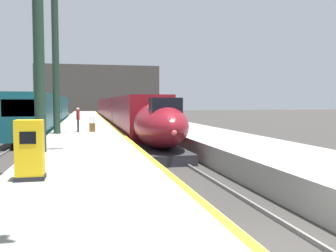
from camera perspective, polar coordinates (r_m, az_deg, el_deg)
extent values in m
cube|color=gray|center=(31.38, -12.82, -1.07)|extent=(4.80, 110.00, 1.05)
cube|color=gray|center=(32.43, 1.64, -0.83)|extent=(4.80, 110.00, 1.05)
cube|color=yellow|center=(31.43, -8.68, -0.05)|extent=(0.20, 107.80, 0.01)
cube|color=slate|center=(34.33, -7.31, -1.38)|extent=(0.08, 110.00, 0.12)
cube|color=slate|center=(34.51, -4.83, -1.34)|extent=(0.08, 110.00, 0.12)
cube|color=slate|center=(34.49, -20.83, -1.57)|extent=(0.08, 110.00, 0.12)
cube|color=slate|center=(34.32, -18.35, -1.54)|extent=(0.08, 110.00, 0.12)
ellipsoid|color=maroon|center=(20.40, -1.32, 0.15)|extent=(2.78, 6.85, 2.56)
cube|color=#28282D|center=(20.22, -1.11, -4.32)|extent=(2.46, 5.82, 0.55)
cube|color=black|center=(18.85, -0.37, 3.10)|extent=(1.59, 1.00, 0.90)
sphere|color=#F24C4C|center=(17.16, 0.95, -1.04)|extent=(0.28, 0.28, 0.28)
cube|color=maroon|center=(29.30, -4.91, 1.71)|extent=(2.90, 14.00, 3.05)
cube|color=black|center=(29.12, -7.68, 2.76)|extent=(0.04, 11.90, 0.80)
cube|color=black|center=(29.52, -2.18, 2.80)|extent=(0.04, 11.90, 0.80)
cube|color=silver|center=(29.37, -4.89, -0.78)|extent=(2.92, 13.30, 0.24)
cube|color=black|center=(25.02, -3.44, -2.76)|extent=(2.03, 2.20, 0.56)
cube|color=black|center=(33.84, -5.96, -1.07)|extent=(2.03, 2.20, 0.56)
cube|color=maroon|center=(45.79, -7.83, 2.42)|extent=(2.90, 18.00, 3.05)
cube|color=black|center=(45.67, -9.62, 3.09)|extent=(0.04, 15.84, 0.80)
cube|color=black|center=(45.93, -6.07, 3.12)|extent=(0.04, 15.84, 0.80)
cube|color=black|center=(39.79, -7.02, -0.36)|extent=(2.03, 2.20, 0.56)
cube|color=black|center=(51.95, -8.43, 0.59)|extent=(2.03, 2.20, 0.56)
cube|color=maroon|center=(64.33, -9.33, 2.78)|extent=(2.90, 18.00, 3.05)
cube|color=black|center=(64.25, -10.60, 3.25)|extent=(0.04, 15.84, 0.80)
cube|color=black|center=(64.43, -8.07, 3.28)|extent=(0.04, 15.84, 0.80)
cube|color=black|center=(58.29, -8.93, 0.92)|extent=(2.03, 2.20, 0.56)
cube|color=black|center=(70.49, -9.63, 1.40)|extent=(2.03, 2.20, 0.56)
cube|color=#145660|center=(33.83, -19.76, 1.90)|extent=(2.85, 18.00, 3.30)
cube|color=black|center=(24.95, -22.20, 2.64)|extent=(2.28, 0.08, 1.10)
cube|color=black|center=(34.02, -22.11, 2.70)|extent=(0.04, 15.30, 0.90)
cube|color=black|center=(33.69, -17.42, 2.79)|extent=(0.04, 15.30, 0.90)
cube|color=black|center=(28.25, -21.04, -2.30)|extent=(2.00, 2.00, 0.52)
cube|color=black|center=(39.65, -18.72, -0.57)|extent=(2.00, 2.00, 0.52)
cube|color=#145660|center=(52.35, -17.37, 2.53)|extent=(2.85, 18.00, 3.30)
cylinder|color=#1E3828|center=(16.05, -19.68, 12.54)|extent=(0.44, 0.44, 9.15)
cylinder|color=#1E3828|center=(25.10, -17.26, 10.60)|extent=(0.44, 0.44, 10.26)
cylinder|color=#23232D|center=(25.80, -13.95, 0.00)|extent=(0.13, 0.13, 0.85)
cylinder|color=#23232D|center=(25.97, -13.95, 0.02)|extent=(0.13, 0.13, 0.85)
cube|color=maroon|center=(25.85, -13.97, 1.64)|extent=(0.23, 0.39, 0.62)
cylinder|color=maroon|center=(25.61, -13.96, 1.51)|extent=(0.09, 0.09, 0.58)
cylinder|color=maroon|center=(26.09, -13.98, 1.55)|extent=(0.09, 0.09, 0.58)
sphere|color=tan|center=(25.84, -13.99, 2.57)|extent=(0.22, 0.22, 0.22)
cube|color=brown|center=(25.92, -11.82, -0.23)|extent=(0.40, 0.22, 0.60)
cylinder|color=#262628|center=(25.89, -12.06, 0.83)|extent=(0.02, 0.02, 0.36)
cylinder|color=#262628|center=(25.89, -11.61, 0.83)|extent=(0.02, 0.02, 0.36)
cube|color=#262628|center=(25.88, -11.84, 1.25)|extent=(0.22, 0.03, 0.02)
cube|color=yellow|center=(10.32, -20.90, -3.53)|extent=(0.70, 0.56, 1.60)
cube|color=black|center=(10.00, -21.18, -1.74)|extent=(0.40, 0.02, 0.32)
cube|color=black|center=(10.43, -20.81, -7.57)|extent=(0.76, 0.62, 0.12)
cube|color=#4C4742|center=(108.67, -10.87, 5.73)|extent=(36.00, 2.00, 14.00)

